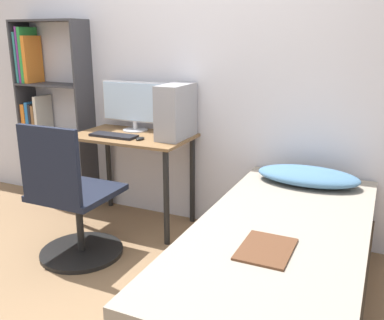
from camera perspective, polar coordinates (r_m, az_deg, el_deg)
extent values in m
plane|color=#846647|center=(2.74, -11.94, -17.84)|extent=(14.00, 14.00, 0.00)
cube|color=silver|center=(3.45, 0.39, 11.69)|extent=(8.00, 0.05, 2.50)
cube|color=brown|center=(3.46, -7.90, 3.12)|extent=(0.94, 0.56, 0.02)
cylinder|color=black|center=(3.62, -15.24, -2.93)|extent=(0.04, 0.04, 0.74)
cylinder|color=black|center=(3.17, -3.44, -5.12)|extent=(0.04, 0.04, 0.74)
cylinder|color=black|center=(3.97, -11.03, -1.00)|extent=(0.04, 0.04, 0.74)
cylinder|color=black|center=(3.56, 0.05, -2.69)|extent=(0.04, 0.04, 0.74)
cube|color=#38383D|center=(4.35, -21.09, 5.97)|extent=(0.02, 0.25, 1.66)
cube|color=#38383D|center=(3.90, -13.95, 5.49)|extent=(0.02, 0.25, 1.66)
cube|color=#38383D|center=(4.33, -16.79, -4.96)|extent=(0.67, 0.25, 0.02)
cube|color=#38383D|center=(4.17, -17.40, 2.07)|extent=(0.67, 0.25, 0.02)
cube|color=#38383D|center=(4.08, -18.05, 9.53)|extent=(0.67, 0.25, 0.02)
cube|color=#38383D|center=(4.06, -18.74, 17.20)|extent=(0.67, 0.25, 0.02)
cube|color=#7A338E|center=(4.47, -20.04, -1.70)|extent=(0.02, 0.21, 0.41)
cube|color=#2870B7|center=(4.45, -19.74, -1.92)|extent=(0.03, 0.21, 0.38)
cube|color=#2870B7|center=(4.42, -19.50, -1.53)|extent=(0.03, 0.21, 0.45)
cube|color=beige|center=(4.40, -19.08, -2.03)|extent=(0.03, 0.21, 0.39)
cube|color=red|center=(4.38, -18.70, -2.19)|extent=(0.04, 0.21, 0.37)
cube|color=orange|center=(4.34, -20.59, 4.80)|extent=(0.04, 0.21, 0.35)
cube|color=#2870B7|center=(4.30, -20.15, 4.90)|extent=(0.03, 0.21, 0.37)
cube|color=black|center=(4.28, -19.80, 4.78)|extent=(0.03, 0.21, 0.36)
cube|color=brown|center=(4.26, -19.46, 4.68)|extent=(0.03, 0.21, 0.35)
cube|color=beige|center=(4.23, -19.15, 5.20)|extent=(0.03, 0.21, 0.43)
cube|color=teal|center=(4.28, -21.48, 12.60)|extent=(0.02, 0.21, 0.44)
cube|color=#7A338E|center=(4.26, -21.21, 12.92)|extent=(0.02, 0.21, 0.49)
cube|color=green|center=(4.23, -20.90, 12.92)|extent=(0.03, 0.21, 0.49)
cube|color=orange|center=(4.21, -20.48, 12.45)|extent=(0.04, 0.21, 0.41)
cylinder|color=black|center=(3.28, -14.45, -11.73)|extent=(0.59, 0.59, 0.03)
cylinder|color=black|center=(3.18, -14.74, -8.12)|extent=(0.05, 0.05, 0.42)
cube|color=black|center=(3.09, -15.04, -4.20)|extent=(0.51, 0.51, 0.04)
cube|color=black|center=(2.84, -18.49, -0.64)|extent=(0.46, 0.04, 0.49)
cube|color=#4C3D2D|center=(2.56, 11.28, -17.22)|extent=(0.91, 2.02, 0.25)
cube|color=gray|center=(2.42, 11.64, -11.81)|extent=(0.88, 1.98, 0.30)
ellipsoid|color=teal|center=(3.03, 15.18, -2.08)|extent=(0.69, 0.36, 0.11)
cube|color=#56331E|center=(2.09, 9.85, -11.62)|extent=(0.24, 0.32, 0.01)
cylinder|color=#B7B7BC|center=(3.63, -7.57, 4.01)|extent=(0.21, 0.21, 0.01)
cylinder|color=#B7B7BC|center=(3.62, -7.59, 4.66)|extent=(0.04, 0.04, 0.07)
cube|color=#B7B7BC|center=(3.59, -7.66, 7.68)|extent=(0.62, 0.01, 0.33)
cube|color=#B2D1EF|center=(3.58, -7.73, 7.66)|extent=(0.59, 0.01, 0.31)
cube|color=black|center=(3.42, -10.40, 3.23)|extent=(0.38, 0.14, 0.02)
cube|color=#99999E|center=(3.29, -2.14, 6.49)|extent=(0.18, 0.39, 0.41)
ellipsoid|color=black|center=(3.29, -6.94, 2.86)|extent=(0.06, 0.09, 0.02)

